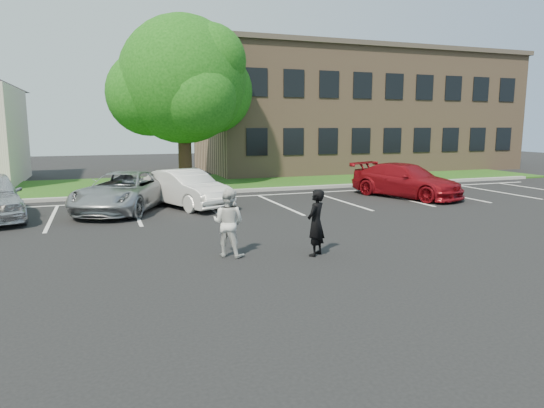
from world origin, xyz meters
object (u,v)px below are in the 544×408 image
object	(u,v)px
man_white_shirt	(228,223)
car_white_sedan	(186,188)
car_red_compact	(406,181)
tree	(184,83)
car_silver_minivan	(124,192)
office_building	(355,112)
man_black_suit	(316,223)

from	to	relation	value
man_white_shirt	car_white_sedan	xyz separation A→B (m)	(0.27, 7.60, -0.11)
car_red_compact	man_white_shirt	bearing A→B (deg)	-166.70
tree	car_silver_minivan	bearing A→B (deg)	-116.15
car_white_sedan	car_silver_minivan	bearing A→B (deg)	159.78
tree	car_red_compact	size ratio (longest dim) A/B	1.72
car_white_sedan	car_red_compact	xyz separation A→B (m)	(9.67, -0.70, 0.02)
office_building	tree	distance (m)	14.83
man_black_suit	office_building	bearing A→B (deg)	-161.54
man_white_shirt	man_black_suit	bearing A→B (deg)	-159.98
man_white_shirt	car_silver_minivan	size ratio (longest dim) A/B	0.32
tree	car_silver_minivan	world-z (taller)	tree
car_silver_minivan	tree	bearing A→B (deg)	89.79
tree	man_white_shirt	size ratio (longest dim) A/B	5.29
car_silver_minivan	car_red_compact	xyz separation A→B (m)	(12.01, -0.55, 0.01)
tree	car_silver_minivan	xyz separation A→B (m)	(-3.65, -7.43, -4.62)
man_white_shirt	car_white_sedan	distance (m)	7.60
man_black_suit	man_white_shirt	bearing A→B (deg)	-58.69
man_white_shirt	car_white_sedan	world-z (taller)	man_white_shirt
office_building	man_black_suit	xyz separation A→B (m)	(-13.06, -21.55, -3.34)
man_white_shirt	car_silver_minivan	distance (m)	7.73
tree	car_red_compact	distance (m)	12.44
car_white_sedan	car_red_compact	distance (m)	9.69
tree	man_black_suit	size ratio (longest dim) A/B	5.37
man_black_suit	car_white_sedan	world-z (taller)	man_black_suit
tree	man_black_suit	xyz separation A→B (m)	(0.45, -15.55, -4.53)
office_building	car_silver_minivan	xyz separation A→B (m)	(-17.16, -13.43, -3.43)
man_black_suit	car_silver_minivan	size ratio (longest dim) A/B	0.31
office_building	tree	bearing A→B (deg)	-156.04
man_white_shirt	car_silver_minivan	bearing A→B (deg)	-36.06
tree	office_building	bearing A→B (deg)	23.96
office_building	man_white_shirt	distance (m)	25.97
tree	man_black_suit	bearing A→B (deg)	-88.35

